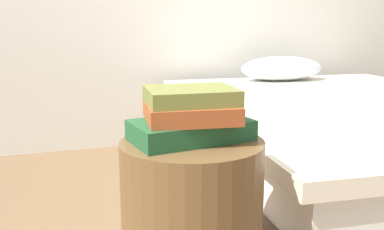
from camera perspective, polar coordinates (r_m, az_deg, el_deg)
bed at (r=2.44m, az=18.78°, el=-3.54°), size 1.65×2.09×0.62m
book_forest at (r=1.15m, az=-0.23°, el=-1.95°), size 0.32×0.21×0.05m
book_rust at (r=1.14m, az=-0.32°, el=0.41°), size 0.24×0.22×0.04m
book_olive at (r=1.13m, az=-0.34°, el=2.46°), size 0.23×0.19×0.04m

